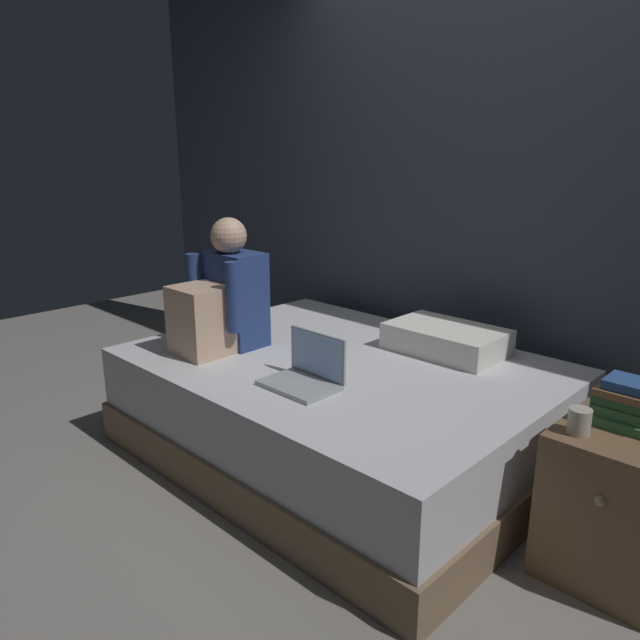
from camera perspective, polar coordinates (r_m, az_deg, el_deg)
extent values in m
plane|color=gray|center=(2.79, 0.73, -15.97)|extent=(8.00, 8.00, 0.00)
cube|color=#383D4C|center=(3.34, 15.49, 13.30)|extent=(5.60, 0.10, 2.70)
cube|color=#7A6047|center=(3.05, 1.89, -10.83)|extent=(2.00, 1.50, 0.20)
cube|color=silver|center=(2.94, 1.94, -6.50)|extent=(1.96, 1.46, 0.30)
cube|color=brown|center=(2.43, 26.64, -15.52)|extent=(0.44, 0.44, 0.55)
sphere|color=gray|center=(2.18, 25.18, -15.33)|extent=(0.04, 0.04, 0.04)
cube|color=navy|center=(3.08, -8.01, 2.02)|extent=(0.30, 0.20, 0.48)
sphere|color=tan|center=(3.00, -8.71, 7.95)|extent=(0.18, 0.18, 0.18)
cube|color=tan|center=(2.98, -11.29, -0.04)|extent=(0.26, 0.24, 0.34)
cylinder|color=navy|center=(3.12, -11.90, 3.12)|extent=(0.07, 0.07, 0.34)
cylinder|color=navy|center=(2.86, -8.28, 2.16)|extent=(0.07, 0.07, 0.34)
cube|color=#9EA0A5|center=(2.56, -2.03, -6.26)|extent=(0.32, 0.22, 0.02)
cube|color=#9EA0A5|center=(2.59, -0.22, -3.32)|extent=(0.32, 0.01, 0.20)
cube|color=#8CB2EA|center=(2.59, -0.34, -3.36)|extent=(0.29, 0.00, 0.18)
cube|color=silver|center=(3.04, 11.95, -1.80)|extent=(0.56, 0.36, 0.13)
cube|color=#387042|center=(2.35, 27.15, -8.63)|extent=(0.19, 0.16, 0.03)
cube|color=#387042|center=(2.34, 26.93, -7.77)|extent=(0.19, 0.12, 0.04)
cube|color=#387042|center=(2.33, 27.48, -6.94)|extent=(0.22, 0.13, 0.04)
cube|color=brown|center=(2.31, 27.47, -6.31)|extent=(0.21, 0.13, 0.02)
cube|color=#284C84|center=(2.31, 27.77, -5.55)|extent=(0.18, 0.14, 0.03)
cylinder|color=#BCB2A3|center=(2.22, 23.50, -8.85)|extent=(0.08, 0.08, 0.09)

